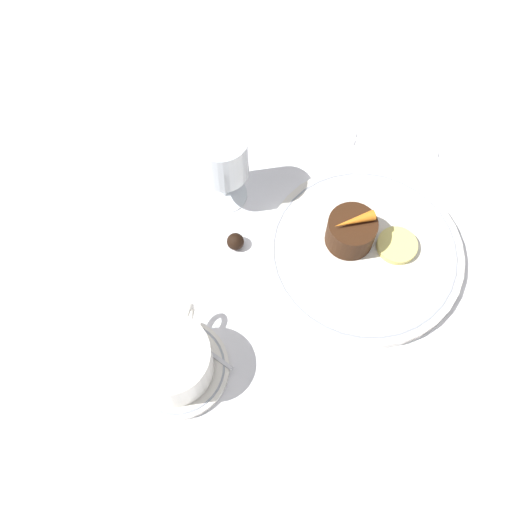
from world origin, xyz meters
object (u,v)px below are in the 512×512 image
Objects in this scene: wine_glass at (221,158)px; fork at (366,141)px; dinner_plate at (363,252)px; coffee_cup at (170,360)px; dessert_cake at (349,231)px.

fork is (0.16, -0.18, -0.09)m from wine_glass.
coffee_cup reaches higher than dinner_plate.
coffee_cup is 0.70× the size of fork.
coffee_cup is at bearing 159.90° from fork.
dessert_cake is (-0.03, -0.19, -0.05)m from wine_glass.
wine_glass is at bearing 82.22° from dessert_cake.
dessert_cake is (-0.18, -0.01, 0.03)m from fork.
dinner_plate is 2.19× the size of coffee_cup.
wine_glass reaches higher than coffee_cup.
dinner_plate is 0.31m from coffee_cup.
coffee_cup is (-0.23, 0.19, 0.04)m from dinner_plate.
coffee_cup reaches higher than dessert_cake.
wine_glass is at bearing 130.99° from fork.
fork is 0.19m from dessert_cake.
fork is at bearing 3.91° from dessert_cake.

